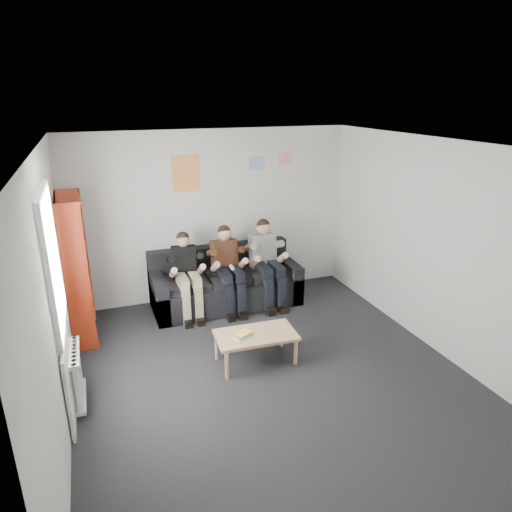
{
  "coord_description": "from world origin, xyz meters",
  "views": [
    {
      "loc": [
        -1.8,
        -4.38,
        3.2
      ],
      "look_at": [
        0.3,
        1.3,
        1.03
      ],
      "focal_mm": 32.0,
      "sensor_mm": 36.0,
      "label": 1
    }
  ],
  "objects_px": {
    "bookshelf": "(78,269)",
    "person_middle": "(228,269)",
    "person_right": "(267,263)",
    "person_left": "(187,275)",
    "sofa": "(225,285)",
    "coffee_table": "(256,337)"
  },
  "relations": [
    {
      "from": "bookshelf",
      "to": "person_left",
      "type": "distance_m",
      "value": 1.53
    },
    {
      "from": "coffee_table",
      "to": "person_left",
      "type": "xyz_separation_m",
      "value": [
        -0.51,
        1.57,
        0.3
      ]
    },
    {
      "from": "bookshelf",
      "to": "person_right",
      "type": "xyz_separation_m",
      "value": [
        2.77,
        0.11,
        -0.32
      ]
    },
    {
      "from": "person_right",
      "to": "person_middle",
      "type": "bearing_deg",
      "value": -179.79
    },
    {
      "from": "coffee_table",
      "to": "person_middle",
      "type": "height_order",
      "value": "person_middle"
    },
    {
      "from": "sofa",
      "to": "person_middle",
      "type": "bearing_deg",
      "value": -90.0
    },
    {
      "from": "person_middle",
      "to": "coffee_table",
      "type": "bearing_deg",
      "value": -101.0
    },
    {
      "from": "sofa",
      "to": "person_middle",
      "type": "height_order",
      "value": "person_middle"
    },
    {
      "from": "person_left",
      "to": "person_middle",
      "type": "bearing_deg",
      "value": 8.76
    },
    {
      "from": "person_middle",
      "to": "person_right",
      "type": "height_order",
      "value": "person_right"
    },
    {
      "from": "person_left",
      "to": "person_right",
      "type": "xyz_separation_m",
      "value": [
        1.28,
        -0.0,
        0.03
      ]
    },
    {
      "from": "coffee_table",
      "to": "person_left",
      "type": "relative_size",
      "value": 0.78
    },
    {
      "from": "person_middle",
      "to": "bookshelf",
      "type": "bearing_deg",
      "value": 176.66
    },
    {
      "from": "sofa",
      "to": "bookshelf",
      "type": "distance_m",
      "value": 2.25
    },
    {
      "from": "sofa",
      "to": "coffee_table",
      "type": "height_order",
      "value": "sofa"
    },
    {
      "from": "bookshelf",
      "to": "person_right",
      "type": "relative_size",
      "value": 1.48
    },
    {
      "from": "sofa",
      "to": "person_right",
      "type": "bearing_deg",
      "value": -17.77
    },
    {
      "from": "bookshelf",
      "to": "person_middle",
      "type": "xyz_separation_m",
      "value": [
        2.13,
        0.11,
        -0.33
      ]
    },
    {
      "from": "bookshelf",
      "to": "coffee_table",
      "type": "height_order",
      "value": "bookshelf"
    },
    {
      "from": "coffee_table",
      "to": "person_right",
      "type": "bearing_deg",
      "value": 63.82
    },
    {
      "from": "person_left",
      "to": "person_middle",
      "type": "xyz_separation_m",
      "value": [
        0.64,
        -0.0,
        0.02
      ]
    },
    {
      "from": "person_left",
      "to": "person_right",
      "type": "relative_size",
      "value": 0.94
    }
  ]
}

